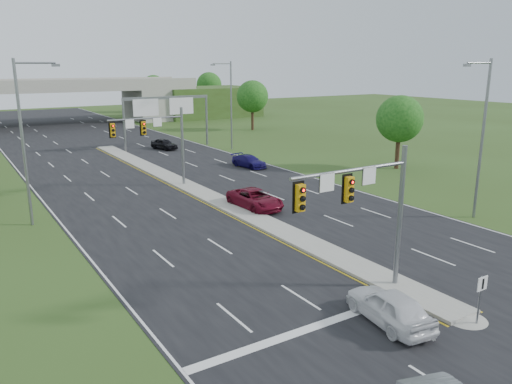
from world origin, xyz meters
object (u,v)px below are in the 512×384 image
Objects in this scene: signal_mast_far at (158,135)px; overpass at (56,105)px; keep_right_sign at (481,292)px; car_far_a at (255,199)px; sign_gantry at (166,108)px; car_far_c at (164,144)px; car_far_b at (249,161)px; signal_mast_near at (368,201)px; car_white at (390,306)px.

overpass reaches higher than signal_mast_far.
keep_right_sign is 19.91m from car_far_a.
signal_mast_far is 11.07m from car_far_a.
car_far_c is (-0.64, -0.50, -4.53)m from sign_gantry.
car_far_b is at bearing -94.25° from car_far_c.
keep_right_sign is 0.54× the size of car_far_c.
keep_right_sign is at bearing -85.61° from signal_mast_far.
keep_right_sign is 0.19× the size of sign_gantry.
sign_gantry is at bearing 78.75° from signal_mast_near.
car_far_b is (11.54, 28.91, -4.07)m from signal_mast_near.
car_white is (-9.67, -47.32, -4.47)m from sign_gantry.
car_far_a is (3.76, -9.61, -3.99)m from signal_mast_far.
overpass reaches higher than car_far_a.
car_far_a reaches higher than car_far_c.
signal_mast_far is at bearing -83.43° from car_white.
car_far_c is at bearing 78.34° from car_far_a.
signal_mast_far is 0.60× the size of sign_gantry.
overpass is 52.08m from car_far_b.
car_far_b is 15.92m from car_far_c.
car_far_a is (1.50, 19.84, -0.78)m from keep_right_sign.
car_far_a is at bearing -88.67° from overpass.
signal_mast_near is 16.33m from car_far_a.
signal_mast_near is 80.11m from overpass.
signal_mast_far is 1.59× the size of car_white.
keep_right_sign is 3.74m from car_white.
sign_gantry is 35.75m from overpass.
car_white reaches higher than car_far_c.
overpass is 18.20× the size of car_far_b.
keep_right_sign is at bearing -63.06° from signal_mast_near.
sign_gantry reaches higher than car_white.
overpass is at bearing 83.68° from car_far_c.
keep_right_sign is at bearing -90.00° from overpass.
sign_gantry is 0.14× the size of overpass.
sign_gantry is at bearing -93.47° from car_white.
signal_mast_near is at bearing -116.54° from car_far_c.
car_far_a is at bearing -68.62° from signal_mast_far.
keep_right_sign reaches higher than car_far_c.
car_white is at bearing 144.51° from keep_right_sign.
car_far_c is (6.05, -35.58, -2.84)m from overpass.
car_far_b is (7.78, 13.53, -0.08)m from car_far_a.
car_white is (-2.99, 2.13, -0.75)m from keep_right_sign.
car_far_c is at bearing -80.36° from overpass.
keep_right_sign reaches higher than car_far_b.
car_far_a is at bearing -99.93° from sign_gantry.
signal_mast_far is at bearing 108.59° from car_far_a.
keep_right_sign is 0.50× the size of car_white.
signal_mast_far is at bearing -114.11° from sign_gantry.
signal_mast_near is 31.40m from car_far_b.
signal_mast_far is 27.62m from car_white.
signal_mast_far is 21.57m from car_far_c.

